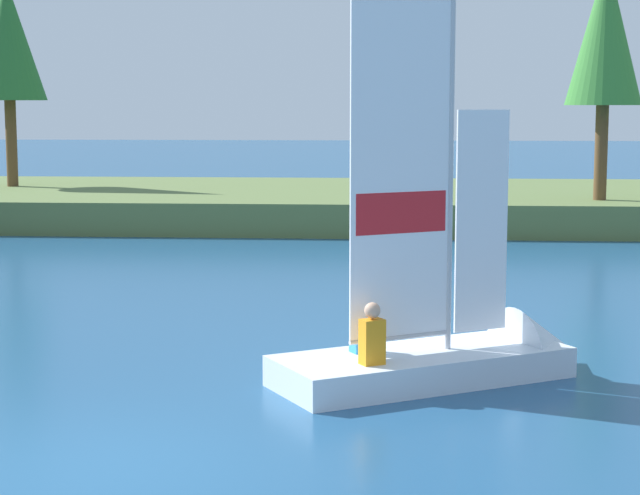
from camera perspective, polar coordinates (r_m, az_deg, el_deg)
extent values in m
plane|color=navy|center=(11.29, -11.38, -11.10)|extent=(200.00, 200.00, 0.00)
cube|color=#5B703D|center=(34.69, -0.71, 2.29)|extent=(80.00, 10.73, 0.92)
cylinder|color=brown|center=(37.11, -15.70, 5.21)|extent=(0.36, 0.36, 2.78)
cone|color=#286B2D|center=(37.15, -15.88, 10.32)|extent=(2.38, 2.38, 3.84)
cylinder|color=brown|center=(31.58, 14.36, 4.78)|extent=(0.35, 0.35, 2.62)
cone|color=#387F33|center=(31.61, 14.55, 10.80)|extent=(2.09, 2.09, 4.02)
cube|color=silver|center=(14.36, 5.31, -6.16)|extent=(4.06, 3.22, 0.39)
cone|color=silver|center=(15.44, 11.44, -5.31)|extent=(1.50, 1.61, 1.30)
cylinder|color=#B7B7BC|center=(14.18, 6.78, 5.25)|extent=(0.08, 0.08, 5.28)
cube|color=white|center=(13.80, 4.24, 4.29)|extent=(1.26, 0.77, 4.33)
cube|color=red|center=(13.85, 4.22, 1.82)|extent=(1.14, 0.70, 0.52)
cube|color=white|center=(14.53, 8.37, 1.35)|extent=(0.71, 0.44, 2.90)
cylinder|color=#B7B7BC|center=(14.09, 4.16, -4.66)|extent=(1.28, 0.79, 0.06)
cube|color=orange|center=(13.52, 2.72, -4.90)|extent=(0.34, 0.32, 0.56)
sphere|color=tan|center=(13.45, 2.73, -3.28)|extent=(0.20, 0.20, 0.20)
cube|color=#338CCC|center=(14.18, 2.20, -4.49)|extent=(0.34, 0.32, 0.48)
sphere|color=tan|center=(14.11, 2.21, -3.11)|extent=(0.20, 0.20, 0.20)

